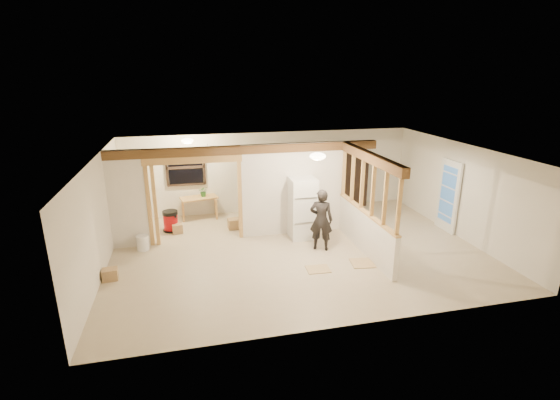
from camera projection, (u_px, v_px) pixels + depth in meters
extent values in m
cube|color=#BDAA8C|center=(297.00, 250.00, 10.15)|extent=(9.00, 6.50, 0.01)
cube|color=white|center=(299.00, 152.00, 9.39)|extent=(9.00, 6.50, 0.01)
cube|color=silver|center=(270.00, 172.00, 12.79)|extent=(9.00, 0.01, 2.50)
cube|color=silver|center=(350.00, 262.00, 6.76)|extent=(9.00, 0.01, 2.50)
cube|color=silver|center=(99.00, 217.00, 8.80)|extent=(0.01, 6.50, 2.50)
cube|color=silver|center=(461.00, 191.00, 10.74)|extent=(0.01, 6.50, 2.50)
cube|color=silver|center=(127.00, 200.00, 10.01)|extent=(0.90, 0.12, 2.50)
cube|color=silver|center=(293.00, 189.00, 10.93)|extent=(2.80, 0.12, 2.50)
cube|color=tan|center=(196.00, 201.00, 10.41)|extent=(2.46, 0.14, 2.20)
cube|color=brown|center=(248.00, 149.00, 10.33)|extent=(7.00, 0.18, 0.22)
cube|color=brown|center=(370.00, 157.00, 9.40)|extent=(0.18, 3.30, 0.22)
cube|color=silver|center=(364.00, 232.00, 9.97)|extent=(0.12, 3.20, 1.00)
cube|color=tan|center=(368.00, 187.00, 9.62)|extent=(0.14, 3.20, 1.32)
cube|color=black|center=(186.00, 167.00, 12.06)|extent=(1.12, 0.10, 1.10)
cube|color=white|center=(448.00, 196.00, 11.17)|extent=(0.12, 0.86, 2.00)
ellipsoid|color=#FFEABF|center=(318.00, 156.00, 9.00)|extent=(0.36, 0.36, 0.16)
ellipsoid|color=#FFEABF|center=(187.00, 141.00, 10.99)|extent=(0.32, 0.32, 0.14)
ellipsoid|color=#FFD88C|center=(208.00, 156.00, 10.54)|extent=(0.07, 0.07, 0.07)
cube|color=silver|center=(302.00, 208.00, 10.73)|extent=(0.67, 0.65, 1.63)
imported|color=black|center=(321.00, 220.00, 10.00)|extent=(0.68, 0.58, 1.57)
cube|color=tan|center=(200.00, 208.00, 12.28)|extent=(1.16, 0.75, 0.67)
imported|color=#3E772C|center=(204.00, 191.00, 12.19)|extent=(0.30, 0.27, 0.32)
cylinder|color=#A7080D|center=(171.00, 221.00, 11.31)|extent=(0.47, 0.47, 0.60)
cube|color=black|center=(353.00, 179.00, 13.27)|extent=(0.92, 0.31, 1.84)
cylinder|color=white|center=(143.00, 243.00, 10.12)|extent=(0.39, 0.39, 0.38)
cube|color=#A88151|center=(234.00, 224.00, 11.52)|extent=(0.36, 0.31, 0.29)
cube|color=#A88151|center=(177.00, 228.00, 11.22)|extent=(0.31, 0.31, 0.25)
cube|color=#A88151|center=(110.00, 274.00, 8.68)|extent=(0.33, 0.28, 0.25)
cube|color=tan|center=(362.00, 263.00, 9.46)|extent=(0.59, 0.59, 0.02)
cube|color=tan|center=(318.00, 269.00, 9.17)|extent=(0.54, 0.44, 0.02)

